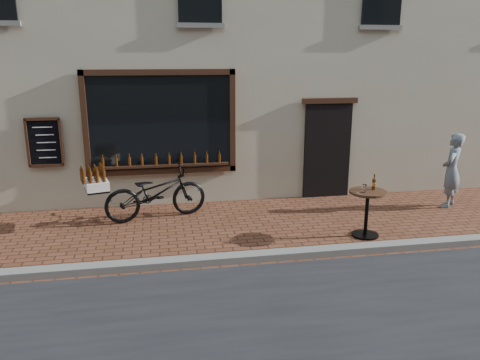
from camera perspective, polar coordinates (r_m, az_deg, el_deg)
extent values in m
plane|color=#562D1B|center=(7.71, 5.82, -10.01)|extent=(90.00, 90.00, 0.00)
cube|color=slate|center=(7.86, 5.44, -9.01)|extent=(90.00, 0.25, 0.12)
cube|color=black|center=(10.26, -9.65, 6.90)|extent=(3.00, 0.06, 2.00)
cube|color=black|center=(10.15, -9.91, 12.82)|extent=(3.24, 0.10, 0.12)
cube|color=black|center=(10.44, -9.39, 1.12)|extent=(3.24, 0.10, 0.12)
cube|color=black|center=(10.35, -18.36, 6.42)|extent=(0.12, 0.10, 2.24)
cube|color=black|center=(10.37, -0.93, 7.19)|extent=(0.12, 0.10, 2.24)
cube|color=black|center=(10.36, -9.42, 1.75)|extent=(2.90, 0.16, 0.05)
cube|color=black|center=(11.10, 10.57, 3.52)|extent=(1.10, 0.10, 2.20)
cube|color=black|center=(10.91, 10.92, 9.48)|extent=(1.30, 0.10, 0.12)
cube|color=black|center=(10.56, -22.72, 4.26)|extent=(0.62, 0.04, 0.92)
cylinder|color=#3D1C07|center=(10.40, -16.35, 2.07)|extent=(0.06, 0.06, 0.19)
cylinder|color=#3D1C07|center=(10.37, -14.83, 2.15)|extent=(0.06, 0.06, 0.19)
cylinder|color=#3D1C07|center=(10.35, -13.29, 2.22)|extent=(0.06, 0.06, 0.19)
cylinder|color=#3D1C07|center=(10.34, -11.76, 2.29)|extent=(0.06, 0.06, 0.19)
cylinder|color=#3D1C07|center=(10.33, -10.22, 2.36)|extent=(0.06, 0.06, 0.19)
cylinder|color=#3D1C07|center=(10.33, -8.68, 2.43)|extent=(0.06, 0.06, 0.19)
cylinder|color=#3D1C07|center=(10.34, -7.14, 2.50)|extent=(0.06, 0.06, 0.19)
cylinder|color=#3D1C07|center=(10.36, -5.60, 2.57)|extent=(0.06, 0.06, 0.19)
cylinder|color=#3D1C07|center=(10.38, -4.08, 2.63)|extent=(0.06, 0.06, 0.19)
cylinder|color=#3D1C07|center=(10.42, -2.55, 2.69)|extent=(0.06, 0.06, 0.19)
imported|color=black|center=(9.66, -10.20, -1.53)|extent=(2.19, 1.21, 1.09)
cube|color=black|center=(9.41, -17.06, -1.10)|extent=(0.54, 0.66, 0.04)
cube|color=silver|center=(9.39, -17.11, -0.49)|extent=(0.55, 0.69, 0.17)
cylinder|color=#3D1C07|center=(9.14, -16.27, 0.47)|extent=(0.07, 0.07, 0.23)
cylinder|color=#3D1C07|center=(9.13, -17.02, 0.39)|extent=(0.07, 0.07, 0.23)
cylinder|color=#3D1C07|center=(9.11, -17.78, 0.31)|extent=(0.07, 0.07, 0.23)
cylinder|color=#3D1C07|center=(9.10, -18.53, 0.23)|extent=(0.07, 0.07, 0.23)
cylinder|color=#3D1C07|center=(9.28, -16.40, 0.67)|extent=(0.07, 0.07, 0.23)
cylinder|color=#3D1C07|center=(9.27, -17.14, 0.59)|extent=(0.07, 0.07, 0.23)
cylinder|color=#3D1C07|center=(9.26, -17.89, 0.51)|extent=(0.07, 0.07, 0.23)
cylinder|color=#3D1C07|center=(9.24, -18.63, 0.44)|extent=(0.07, 0.07, 0.23)
cylinder|color=#3D1C07|center=(9.42, -16.53, 0.87)|extent=(0.07, 0.07, 0.23)
cylinder|color=#3D1C07|center=(9.41, -17.26, 0.79)|extent=(0.07, 0.07, 0.23)
cylinder|color=#3D1C07|center=(9.40, -17.99, 0.71)|extent=(0.07, 0.07, 0.23)
cylinder|color=#3D1C07|center=(9.39, -18.73, 0.64)|extent=(0.07, 0.07, 0.23)
cylinder|color=#3D1C07|center=(9.56, -16.66, 1.06)|extent=(0.07, 0.07, 0.23)
cylinder|color=black|center=(9.06, 14.99, -6.47)|extent=(0.50, 0.50, 0.03)
cylinder|color=black|center=(8.92, 15.16, -4.00)|extent=(0.07, 0.07, 0.79)
cylinder|color=#321C10|center=(8.80, 15.35, -1.43)|extent=(0.68, 0.68, 0.05)
cylinder|color=gold|center=(8.88, 16.01, -0.47)|extent=(0.07, 0.07, 0.07)
cylinder|color=white|center=(8.66, 14.94, -1.00)|extent=(0.09, 0.09, 0.15)
imported|color=slate|center=(11.21, 24.40, 1.07)|extent=(0.70, 0.69, 1.64)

